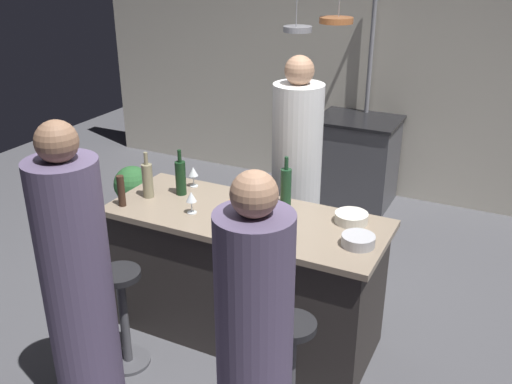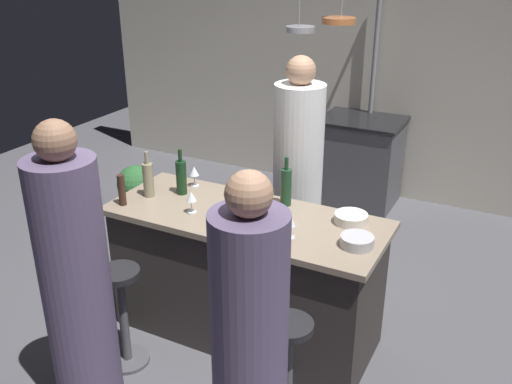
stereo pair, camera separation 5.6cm
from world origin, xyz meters
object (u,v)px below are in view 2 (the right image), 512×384
cutting_board (249,206)px  wine_glass_near_right_guest (194,172)px  wine_bottle_green (286,186)px  wine_glass_by_chef (290,222)px  bar_stool_left (123,312)px  guest_left (77,288)px  bar_stool_right (288,369)px  potted_plant (136,188)px  wine_bottle_white (148,179)px  wine_bottle_red (181,177)px  chef (298,181)px  mixing_bowl_steel (357,241)px  stove_range (359,161)px  mixing_bowl_ceramic (351,218)px  pepper_mill (122,190)px  wine_glass_near_left_guest (191,197)px

cutting_board → wine_glass_near_right_guest: wine_glass_near_right_guest is taller
wine_bottle_green → wine_glass_by_chef: (0.21, -0.41, -0.03)m
bar_stool_left → guest_left: size_ratio=0.39×
bar_stool_right → potted_plant: size_ratio=1.31×
bar_stool_left → wine_glass_by_chef: size_ratio=4.66×
wine_bottle_white → wine_bottle_red: (0.17, 0.14, 0.00)m
guest_left → wine_glass_near_right_guest: guest_left is taller
cutting_board → wine_glass_by_chef: bearing=-32.4°
bar_stool_right → wine_bottle_red: 1.49m
chef → wine_bottle_white: chef is taller
chef → mixing_bowl_steel: size_ratio=9.20×
chef → wine_glass_near_right_guest: chef is taller
bar_stool_left → potted_plant: bearing=126.1°
stove_range → mixing_bowl_ceramic: 2.39m
bar_stool_right → wine_glass_near_right_guest: bearing=142.3°
cutting_board → wine_glass_by_chef: size_ratio=2.19×
pepper_mill → wine_glass_near_right_guest: (0.25, 0.48, 0.00)m
wine_bottle_white → mixing_bowl_ceramic: size_ratio=1.55×
chef → wine_glass_near_right_guest: (-0.54, -0.59, 0.19)m
guest_left → wine_glass_by_chef: guest_left is taller
pepper_mill → wine_bottle_red: bearing=53.7°
guest_left → mixing_bowl_steel: guest_left is taller
wine_bottle_red → wine_glass_by_chef: 0.95m
stove_range → wine_bottle_white: 2.65m
pepper_mill → mixing_bowl_steel: size_ratio=1.09×
bar_stool_left → cutting_board: (0.51, 0.72, 0.53)m
guest_left → mixing_bowl_steel: 1.56m
stove_range → wine_glass_near_left_guest: bearing=-97.1°
potted_plant → wine_bottle_red: size_ratio=1.63×
wine_glass_near_left_guest → wine_glass_by_chef: same height
stove_range → chef: size_ratio=0.50×
mixing_bowl_ceramic → pepper_mill: bearing=-163.1°
wine_bottle_white → bar_stool_right: bearing=-24.0°
wine_bottle_green → guest_left: bearing=-116.7°
chef → wine_bottle_red: chef is taller
stove_range → mixing_bowl_steel: (0.75, -2.52, 0.48)m
pepper_mill → wine_bottle_green: bearing=27.2°
guest_left → mixing_bowl_ceramic: bearing=47.6°
stove_range → bar_stool_left: 3.12m
cutting_board → stove_range: bearing=89.3°
bar_stool_left → guest_left: 0.58m
pepper_mill → wine_glass_by_chef: (1.16, 0.08, 0.00)m
chef → potted_plant: chef is taller
wine_bottle_white → wine_glass_near_left_guest: size_ratio=2.19×
wine_bottle_red → stove_range: bearing=77.0°
stove_range → cutting_board: cutting_board is taller
potted_plant → wine_bottle_white: 1.77m
chef → wine_bottle_white: bearing=-129.5°
bar_stool_left → wine_bottle_red: bearing=90.8°
wine_bottle_white → wine_bottle_green: bearing=18.5°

